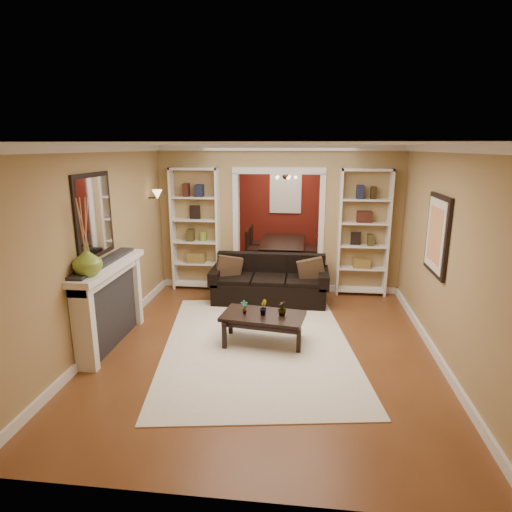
# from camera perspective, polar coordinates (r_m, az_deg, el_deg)

# --- Properties ---
(floor) EXTENTS (8.00, 8.00, 0.00)m
(floor) POSITION_cam_1_polar(r_m,az_deg,el_deg) (7.24, 2.25, -7.27)
(floor) COLOR brown
(floor) RESTS_ON ground
(ceiling) EXTENTS (8.00, 8.00, 0.00)m
(ceiling) POSITION_cam_1_polar(r_m,az_deg,el_deg) (6.73, 2.49, 14.62)
(ceiling) COLOR white
(ceiling) RESTS_ON ground
(wall_back) EXTENTS (8.00, 0.00, 8.00)m
(wall_back) POSITION_cam_1_polar(r_m,az_deg,el_deg) (10.81, 3.96, 7.32)
(wall_back) COLOR tan
(wall_back) RESTS_ON ground
(wall_front) EXTENTS (8.00, 0.00, 8.00)m
(wall_front) POSITION_cam_1_polar(r_m,az_deg,el_deg) (3.06, -3.33, -11.20)
(wall_front) COLOR tan
(wall_front) RESTS_ON ground
(wall_left) EXTENTS (0.00, 8.00, 8.00)m
(wall_left) POSITION_cam_1_polar(r_m,az_deg,el_deg) (7.37, -15.39, 3.54)
(wall_left) COLOR tan
(wall_left) RESTS_ON ground
(wall_right) EXTENTS (0.00, 8.00, 8.00)m
(wall_right) POSITION_cam_1_polar(r_m,az_deg,el_deg) (7.07, 20.90, 2.66)
(wall_right) COLOR tan
(wall_right) RESTS_ON ground
(partition_wall) EXTENTS (4.50, 0.15, 2.70)m
(partition_wall) POSITION_cam_1_polar(r_m,az_deg,el_deg) (8.04, 3.00, 4.90)
(partition_wall) COLOR tan
(partition_wall) RESTS_ON floor
(red_back_panel) EXTENTS (4.44, 0.04, 2.64)m
(red_back_panel) POSITION_cam_1_polar(r_m,az_deg,el_deg) (10.78, 3.94, 7.14)
(red_back_panel) COLOR maroon
(red_back_panel) RESTS_ON floor
(dining_window) EXTENTS (0.78, 0.03, 0.98)m
(dining_window) POSITION_cam_1_polar(r_m,az_deg,el_deg) (10.72, 3.96, 8.34)
(dining_window) COLOR #8CA5CC
(dining_window) RESTS_ON wall_back
(area_rug) EXTENTS (3.03, 3.89, 0.01)m
(area_rug) POSITION_cam_1_polar(r_m,az_deg,el_deg) (6.06, 0.21, -11.69)
(area_rug) COLOR white
(area_rug) RESTS_ON floor
(sofa) EXTENTS (2.05, 0.88, 0.80)m
(sofa) POSITION_cam_1_polar(r_m,az_deg,el_deg) (7.54, 1.81, -3.16)
(sofa) COLOR black
(sofa) RESTS_ON floor
(pillow_left) EXTENTS (0.46, 0.29, 0.44)m
(pillow_left) POSITION_cam_1_polar(r_m,az_deg,el_deg) (7.55, -3.68, -1.47)
(pillow_left) COLOR #513923
(pillow_left) RESTS_ON sofa
(pillow_right) EXTENTS (0.45, 0.18, 0.44)m
(pillow_right) POSITION_cam_1_polar(r_m,az_deg,el_deg) (7.44, 7.39, -1.81)
(pillow_right) COLOR #513923
(pillow_right) RESTS_ON sofa
(coffee_table) EXTENTS (1.20, 0.76, 0.42)m
(coffee_table) POSITION_cam_1_polar(r_m,az_deg,el_deg) (6.03, 0.94, -9.66)
(coffee_table) COLOR black
(coffee_table) RESTS_ON floor
(plant_left) EXTENTS (0.12, 0.10, 0.19)m
(plant_left) POSITION_cam_1_polar(r_m,az_deg,el_deg) (5.94, -1.57, -6.84)
(plant_left) COLOR #336626
(plant_left) RESTS_ON coffee_table
(plant_center) EXTENTS (0.11, 0.13, 0.21)m
(plant_center) POSITION_cam_1_polar(r_m,az_deg,el_deg) (5.91, 0.95, -6.85)
(plant_center) COLOR #336626
(plant_center) RESTS_ON coffee_table
(plant_right) EXTENTS (0.14, 0.14, 0.21)m
(plant_right) POSITION_cam_1_polar(r_m,az_deg,el_deg) (5.89, 3.50, -6.96)
(plant_right) COLOR #336626
(plant_right) RESTS_ON coffee_table
(bookshelf_left) EXTENTS (0.90, 0.30, 2.30)m
(bookshelf_left) POSITION_cam_1_polar(r_m,az_deg,el_deg) (8.15, -8.05, 3.48)
(bookshelf_left) COLOR white
(bookshelf_left) RESTS_ON floor
(bookshelf_right) EXTENTS (0.90, 0.30, 2.30)m
(bookshelf_right) POSITION_cam_1_polar(r_m,az_deg,el_deg) (7.96, 14.12, 2.93)
(bookshelf_right) COLOR white
(bookshelf_right) RESTS_ON floor
(fireplace) EXTENTS (0.32, 1.70, 1.16)m
(fireplace) POSITION_cam_1_polar(r_m,az_deg,el_deg) (6.18, -18.65, -6.18)
(fireplace) COLOR white
(fireplace) RESTS_ON floor
(vase) EXTENTS (0.35, 0.35, 0.36)m
(vase) POSITION_cam_1_polar(r_m,az_deg,el_deg) (5.51, -21.59, -0.61)
(vase) COLOR olive
(vase) RESTS_ON fireplace
(mirror) EXTENTS (0.03, 0.95, 1.10)m
(mirror) POSITION_cam_1_polar(r_m,az_deg,el_deg) (5.94, -20.81, 5.03)
(mirror) COLOR silver
(mirror) RESTS_ON wall_left
(wall_sconce) EXTENTS (0.18, 0.18, 0.22)m
(wall_sconce) POSITION_cam_1_polar(r_m,az_deg,el_deg) (7.77, -13.44, 7.78)
(wall_sconce) COLOR #FFE0A5
(wall_sconce) RESTS_ON wall_left
(framed_art) EXTENTS (0.04, 0.85, 1.05)m
(framed_art) POSITION_cam_1_polar(r_m,az_deg,el_deg) (6.07, 22.93, 2.61)
(framed_art) COLOR black
(framed_art) RESTS_ON wall_right
(dining_table) EXTENTS (1.73, 0.96, 0.61)m
(dining_table) POSITION_cam_1_polar(r_m,az_deg,el_deg) (9.73, 3.78, 0.26)
(dining_table) COLOR black
(dining_table) RESTS_ON floor
(dining_chair_nw) EXTENTS (0.58, 0.58, 0.93)m
(dining_chair_nw) POSITION_cam_1_polar(r_m,az_deg,el_deg) (9.44, 0.37, 0.87)
(dining_chair_nw) COLOR black
(dining_chair_nw) RESTS_ON floor
(dining_chair_ne) EXTENTS (0.52, 0.52, 0.94)m
(dining_chair_ne) POSITION_cam_1_polar(r_m,az_deg,el_deg) (9.39, 7.06, 0.72)
(dining_chair_ne) COLOR black
(dining_chair_ne) RESTS_ON floor
(dining_chair_sw) EXTENTS (0.48, 0.48, 0.91)m
(dining_chair_sw) POSITION_cam_1_polar(r_m,az_deg,el_deg) (10.02, 0.74, 1.61)
(dining_chair_sw) COLOR black
(dining_chair_sw) RESTS_ON floor
(dining_chair_se) EXTENTS (0.50, 0.50, 0.79)m
(dining_chair_se) POSITION_cam_1_polar(r_m,az_deg,el_deg) (9.99, 7.03, 1.09)
(dining_chair_se) COLOR black
(dining_chair_se) RESTS_ON floor
(chandelier) EXTENTS (0.50, 0.50, 0.30)m
(chandelier) POSITION_cam_1_polar(r_m,az_deg,el_deg) (9.45, 3.64, 10.40)
(chandelier) COLOR #392D19
(chandelier) RESTS_ON ceiling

